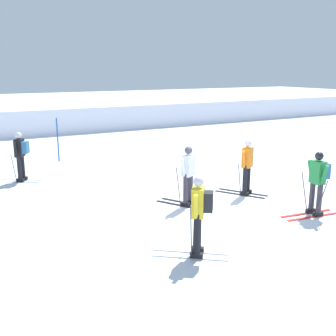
{
  "coord_description": "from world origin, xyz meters",
  "views": [
    {
      "loc": [
        -6.34,
        -8.49,
        3.78
      ],
      "look_at": [
        -0.58,
        1.92,
        0.9
      ],
      "focal_mm": 43.84,
      "sensor_mm": 36.0,
      "label": 1
    }
  ],
  "objects": [
    {
      "name": "ground_plane",
      "position": [
        0.0,
        0.0,
        0.0
      ],
      "size": [
        120.0,
        120.0,
        0.0
      ],
      "primitive_type": "plane",
      "color": "silver"
    },
    {
      "name": "far_snow_ridge",
      "position": [
        0.0,
        18.66,
        0.75
      ],
      "size": [
        80.0,
        6.7,
        1.51
      ],
      "primitive_type": "cube",
      "color": "silver",
      "rests_on": "ground"
    },
    {
      "name": "skier_green",
      "position": [
        2.09,
        -1.35,
        0.96
      ],
      "size": [
        1.63,
        1.0,
        1.71
      ],
      "color": "red",
      "rests_on": "ground"
    },
    {
      "name": "trail_marker_pole",
      "position": [
        -2.2,
        8.46,
        0.91
      ],
      "size": [
        0.06,
        0.06,
        1.82
      ],
      "primitive_type": "cylinder",
      "color": "#1E56AD",
      "rests_on": "ground"
    },
    {
      "name": "skier_yellow",
      "position": [
        -1.98,
        -1.91,
        0.96
      ],
      "size": [
        1.49,
        1.27,
        1.71
      ],
      "color": "silver",
      "rests_on": "ground"
    },
    {
      "name": "skier_black",
      "position": [
        -4.12,
        5.93,
        0.96
      ],
      "size": [
        1.56,
        1.15,
        1.71
      ],
      "color": "silver",
      "rests_on": "ground"
    },
    {
      "name": "skier_orange",
      "position": [
        1.64,
        0.97,
        0.92
      ],
      "size": [
        1.15,
        1.56,
        1.71
      ],
      "color": "black",
      "rests_on": "ground"
    },
    {
      "name": "skier_white",
      "position": [
        -0.48,
        0.95,
        0.92
      ],
      "size": [
        1.11,
        1.57,
        1.71
      ],
      "color": "black",
      "rests_on": "ground"
    }
  ]
}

